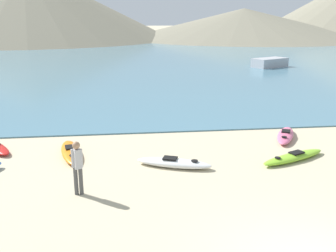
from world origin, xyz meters
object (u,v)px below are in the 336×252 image
(person_near_foreground, at_px, (77,165))
(moored_boat_1, at_px, (270,63))
(kayak_on_sand_3, at_px, (285,135))
(kayak_on_sand_6, at_px, (293,157))
(kayak_on_sand_0, at_px, (174,163))
(kayak_on_sand_4, at_px, (71,152))

(person_near_foreground, relative_size, moored_boat_1, 0.41)
(kayak_on_sand_3, bearing_deg, kayak_on_sand_6, -107.10)
(kayak_on_sand_6, relative_size, person_near_foreground, 1.81)
(moored_boat_1, bearing_deg, kayak_on_sand_6, -109.25)
(person_near_foreground, bearing_deg, kayak_on_sand_6, 14.38)
(moored_boat_1, bearing_deg, person_near_foreground, -120.87)
(kayak_on_sand_0, bearing_deg, kayak_on_sand_4, 155.97)
(kayak_on_sand_3, height_order, moored_boat_1, moored_boat_1)
(kayak_on_sand_3, xyz_separation_m, person_near_foreground, (-8.19, -4.43, 0.79))
(kayak_on_sand_3, relative_size, moored_boat_1, 0.65)
(kayak_on_sand_0, height_order, kayak_on_sand_6, kayak_on_sand_0)
(kayak_on_sand_0, xyz_separation_m, moored_boat_1, (13.19, 25.35, 0.36))
(kayak_on_sand_0, distance_m, kayak_on_sand_4, 4.00)
(kayak_on_sand_0, bearing_deg, person_near_foreground, -149.47)
(kayak_on_sand_0, bearing_deg, moored_boat_1, 62.52)
(kayak_on_sand_4, bearing_deg, kayak_on_sand_0, -24.03)
(kayak_on_sand_0, relative_size, moored_boat_1, 0.68)
(kayak_on_sand_3, relative_size, person_near_foreground, 1.61)
(person_near_foreground, bearing_deg, kayak_on_sand_0, 30.53)
(kayak_on_sand_3, relative_size, kayak_on_sand_6, 0.89)
(kayak_on_sand_0, height_order, moored_boat_1, moored_boat_1)
(person_near_foreground, distance_m, moored_boat_1, 31.63)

